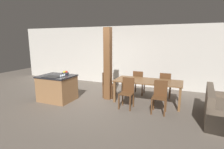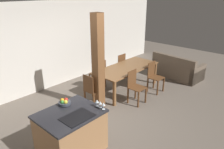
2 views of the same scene
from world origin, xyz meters
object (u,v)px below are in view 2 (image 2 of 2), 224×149
kitchen_island (71,133)px  dining_chair_head_end (92,90)px  wine_glass_near (103,104)px  dining_chair_far_left (99,74)px  couch (177,69)px  dining_chair_near_right (154,76)px  dining_chair_far_right (119,66)px  timber_post (98,64)px  wine_glass_far (97,101)px  fruit_bowl (64,102)px  dining_table (126,70)px  dining_chair_near_left (135,86)px  wine_glass_middle (100,103)px

kitchen_island → dining_chair_head_end: size_ratio=1.24×
wine_glass_near → dining_chair_far_left: wine_glass_near is taller
couch → dining_chair_near_right: bearing=95.1°
dining_chair_far_right → timber_post: 2.20m
wine_glass_far → couch: (4.52, 0.51, -0.71)m
dining_chair_near_right → wine_glass_far: bearing=-170.2°
kitchen_island → wine_glass_far: size_ratio=8.16×
fruit_bowl → dining_table: 2.91m
dining_chair_near_left → fruit_bowl: bearing=179.4°
dining_chair_near_right → dining_chair_head_end: (-1.96, 0.71, 0.00)m
dining_chair_head_end → kitchen_island: bearing=124.1°
dining_chair_near_right → dining_chair_far_right: (0.00, 1.42, 0.00)m
dining_table → couch: (2.07, -0.71, -0.38)m
dining_chair_far_left → timber_post: size_ratio=0.37×
dining_chair_near_right → dining_chair_far_left: size_ratio=1.00×
couch → kitchen_island: bearing=98.3°
fruit_bowl → dining_chair_near_left: 2.37m
fruit_bowl → kitchen_island: bearing=-111.6°
dining_table → dining_chair_near_right: (0.49, -0.71, -0.17)m
dining_chair_near_left → dining_chair_far_left: (0.00, 1.42, 0.00)m
dining_chair_near_right → dining_chair_far_right: bearing=90.0°
fruit_bowl → wine_glass_middle: (0.38, -0.62, 0.06)m
dining_chair_far_right → dining_chair_far_left: bearing=0.0°
wine_glass_middle → dining_table: wine_glass_middle is taller
fruit_bowl → dining_chair_near_right: fruit_bowl is taller
dining_chair_near_left → timber_post: (-0.89, 0.53, 0.75)m
dining_chair_near_left → couch: bearing=0.1°
wine_glass_near → dining_chair_head_end: 1.77m
dining_chair_near_left → wine_glass_near: bearing=-160.8°
kitchen_island → dining_chair_near_left: (2.45, 0.29, 0.05)m
dining_chair_near_right → fruit_bowl: bearing=179.5°
wine_glass_near → dining_chair_near_left: size_ratio=0.15×
dining_chair_far_right → dining_chair_near_right: bearing=90.0°
dining_chair_near_left → dining_chair_far_right: bearing=55.3°
dining_chair_near_right → couch: bearing=0.2°
kitchen_island → dining_chair_near_right: bearing=4.8°
dining_chair_near_right → timber_post: bearing=164.1°
fruit_bowl → dining_chair_far_right: (3.31, 1.39, -0.44)m
dining_chair_near_left → timber_post: timber_post is taller
fruit_bowl → timber_post: size_ratio=0.10×
dining_chair_near_left → timber_post: bearing=149.0°
fruit_bowl → wine_glass_middle: wine_glass_middle is taller
wine_glass_middle → dining_chair_far_right: size_ratio=0.15×
kitchen_island → dining_chair_head_end: 1.79m
wine_glass_far → dining_table: bearing=26.5°
wine_glass_far → dining_chair_far_right: size_ratio=0.15×
wine_glass_middle → dining_chair_far_right: wine_glass_middle is taller
wine_glass_far → dining_chair_far_left: 2.79m
wine_glass_far → dining_chair_near_left: bearing=14.6°
wine_glass_near → wine_glass_far: same height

